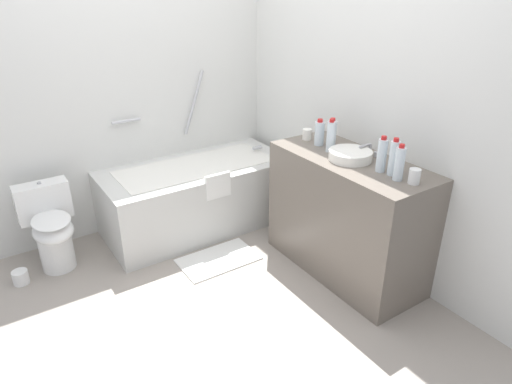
# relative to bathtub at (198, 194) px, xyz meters

# --- Properties ---
(ground_plane) EXTENTS (3.75, 3.75, 0.00)m
(ground_plane) POSITION_rel_bathtub_xyz_m (-0.45, -1.00, -0.31)
(ground_plane) COLOR #9E9389
(wall_back_tiled) EXTENTS (3.04, 0.10, 2.40)m
(wall_back_tiled) POSITION_rel_bathtub_xyz_m (-0.45, 0.42, 0.90)
(wall_back_tiled) COLOR silver
(wall_back_tiled) RESTS_ON ground_plane
(wall_right_mirror) EXTENTS (0.10, 3.15, 2.40)m
(wall_right_mirror) POSITION_rel_bathtub_xyz_m (0.92, -1.00, 0.90)
(wall_right_mirror) COLOR silver
(wall_right_mirror) RESTS_ON ground_plane
(bathtub) EXTENTS (1.61, 0.75, 1.29)m
(bathtub) POSITION_rel_bathtub_xyz_m (0.00, 0.00, 0.00)
(bathtub) COLOR silver
(bathtub) RESTS_ON ground_plane
(toilet) EXTENTS (0.38, 0.50, 0.65)m
(toilet) POSITION_rel_bathtub_xyz_m (-1.20, 0.04, 0.03)
(toilet) COLOR white
(toilet) RESTS_ON ground_plane
(vanity_counter) EXTENTS (0.53, 1.21, 0.89)m
(vanity_counter) POSITION_rel_bathtub_xyz_m (0.60, -1.21, 0.14)
(vanity_counter) COLOR #6B6056
(vanity_counter) RESTS_ON ground_plane
(sink_basin) EXTENTS (0.29, 0.29, 0.06)m
(sink_basin) POSITION_rel_bathtub_xyz_m (0.58, -1.21, 0.62)
(sink_basin) COLOR white
(sink_basin) RESTS_ON vanity_counter
(sink_faucet) EXTENTS (0.12, 0.15, 0.08)m
(sink_faucet) POSITION_rel_bathtub_xyz_m (0.75, -1.21, 0.63)
(sink_faucet) COLOR #A9A9AF
(sink_faucet) RESTS_ON vanity_counter
(water_bottle_0) EXTENTS (0.06, 0.06, 0.24)m
(water_bottle_0) POSITION_rel_bathtub_xyz_m (0.61, -1.54, 0.70)
(water_bottle_0) COLOR silver
(water_bottle_0) RESTS_ON vanity_counter
(water_bottle_1) EXTENTS (0.07, 0.07, 0.20)m
(water_bottle_1) POSITION_rel_bathtub_xyz_m (0.60, -0.86, 0.68)
(water_bottle_1) COLOR silver
(water_bottle_1) RESTS_ON vanity_counter
(water_bottle_2) EXTENTS (0.06, 0.06, 0.23)m
(water_bottle_2) POSITION_rel_bathtub_xyz_m (0.58, -1.62, 0.70)
(water_bottle_2) COLOR silver
(water_bottle_2) RESTS_ON vanity_counter
(water_bottle_3) EXTENTS (0.06, 0.06, 0.24)m
(water_bottle_3) POSITION_rel_bathtub_xyz_m (0.57, -1.01, 0.70)
(water_bottle_3) COLOR silver
(water_bottle_3) RESTS_ON vanity_counter
(water_bottle_4) EXTENTS (0.06, 0.06, 0.22)m
(water_bottle_4) POSITION_rel_bathtub_xyz_m (0.63, -0.96, 0.69)
(water_bottle_4) COLOR silver
(water_bottle_4) RESTS_ON vanity_counter
(water_bottle_5) EXTENTS (0.06, 0.06, 0.23)m
(water_bottle_5) POSITION_rel_bathtub_xyz_m (0.59, -1.46, 0.70)
(water_bottle_5) COLOR silver
(water_bottle_5) RESTS_ON vanity_counter
(drinking_glass_0) EXTENTS (0.07, 0.07, 0.09)m
(drinking_glass_0) POSITION_rel_bathtub_xyz_m (0.62, -1.71, 0.64)
(drinking_glass_0) COLOR white
(drinking_glass_0) RESTS_ON vanity_counter
(drinking_glass_1) EXTENTS (0.07, 0.07, 0.08)m
(drinking_glass_1) POSITION_rel_bathtub_xyz_m (0.60, -0.72, 0.63)
(drinking_glass_1) COLOR white
(drinking_glass_1) RESTS_ON vanity_counter
(bath_mat) EXTENTS (0.60, 0.36, 0.01)m
(bath_mat) POSITION_rel_bathtub_xyz_m (-0.14, -0.59, -0.30)
(bath_mat) COLOR white
(bath_mat) RESTS_ON ground_plane
(toilet_paper_roll) EXTENTS (0.11, 0.11, 0.10)m
(toilet_paper_roll) POSITION_rel_bathtub_xyz_m (-1.48, -0.06, -0.25)
(toilet_paper_roll) COLOR white
(toilet_paper_roll) RESTS_ON ground_plane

